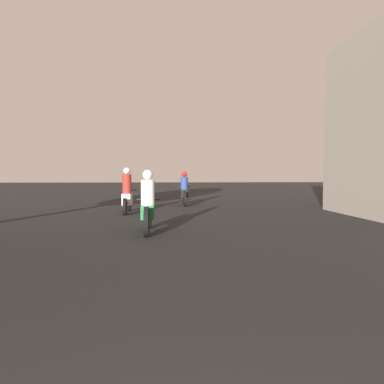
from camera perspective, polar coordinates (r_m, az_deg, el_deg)
The scene contains 3 objects.
motorcycle_green at distance 9.01m, azimuth -6.74°, elevation -2.30°, with size 0.60×2.00×1.50m.
motorcycle_white at distance 13.56m, azimuth -9.86°, elevation -0.45°, with size 0.60×2.07×1.62m.
motorcycle_black at distance 16.73m, azimuth -1.19°, elevation 0.09°, with size 0.60×2.10×1.50m.
Camera 1 is at (-0.14, -0.53, 1.40)m, focal length 35.00 mm.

